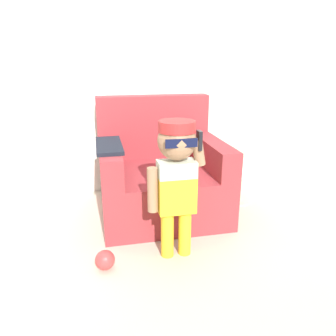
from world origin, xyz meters
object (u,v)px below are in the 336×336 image
side_table (239,172)px  person_child (176,169)px  armchair (160,175)px  toy_ball (105,260)px

side_table → person_child: bearing=-137.0°
armchair → person_child: (-0.04, -0.78, 0.32)m
armchair → side_table: (0.79, -0.00, -0.02)m
person_child → toy_ball: person_child is taller
side_table → armchair: bearing=179.9°
person_child → side_table: 1.19m
toy_ball → side_table: bearing=32.0°
armchair → side_table: armchair is taller
person_child → toy_ball: 0.79m
armchair → side_table: bearing=-0.1°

